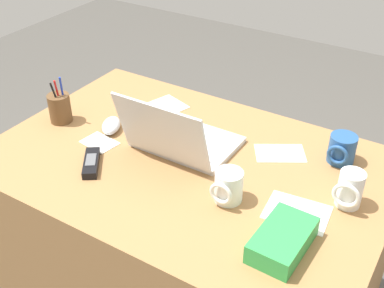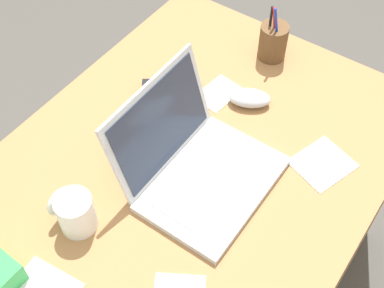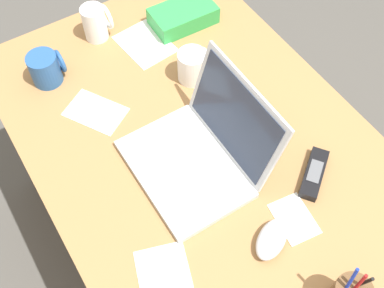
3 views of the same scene
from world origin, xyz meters
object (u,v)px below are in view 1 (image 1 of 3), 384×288
object	(u,v)px
laptop	(180,138)
computer_mouse	(111,125)
coffee_mug_spare	(228,187)
coffee_mug_white	(342,149)
cordless_phone	(91,163)
coffee_mug_tall	(350,190)
pen_holder	(60,108)
snack_bag	(283,240)

from	to	relation	value
laptop	computer_mouse	bearing A→B (deg)	4.22
computer_mouse	coffee_mug_spare	size ratio (longest dim) A/B	1.15
computer_mouse	coffee_mug_white	distance (m)	0.78
coffee_mug_spare	cordless_phone	distance (m)	0.45
coffee_mug_tall	coffee_mug_spare	bearing A→B (deg)	27.88
coffee_mug_tall	cordless_phone	world-z (taller)	coffee_mug_tall
computer_mouse	coffee_mug_tall	distance (m)	0.83
laptop	coffee_mug_white	size ratio (longest dim) A/B	3.36
laptop	coffee_mug_tall	size ratio (longest dim) A/B	2.97
laptop	coffee_mug_spare	size ratio (longest dim) A/B	3.40
computer_mouse	coffee_mug_tall	world-z (taller)	coffee_mug_tall
coffee_mug_tall	pen_holder	xyz separation A→B (m)	(1.02, 0.08, -0.00)
computer_mouse	coffee_mug_white	xyz separation A→B (m)	(-0.74, -0.24, 0.03)
coffee_mug_white	pen_holder	size ratio (longest dim) A/B	0.54
coffee_mug_spare	coffee_mug_tall	bearing A→B (deg)	-152.12
coffee_mug_tall	pen_holder	world-z (taller)	pen_holder
coffee_mug_tall	coffee_mug_white	bearing A→B (deg)	-67.25
laptop	pen_holder	xyz separation A→B (m)	(0.47, 0.06, 0.01)
coffee_mug_white	coffee_mug_spare	bearing A→B (deg)	58.93
snack_bag	coffee_mug_tall	bearing A→B (deg)	-109.60
coffee_mug_tall	cordless_phone	size ratio (longest dim) A/B	0.77
cordless_phone	computer_mouse	bearing A→B (deg)	-67.31
computer_mouse	coffee_mug_tall	xyz separation A→B (m)	(-0.82, -0.04, 0.04)
laptop	computer_mouse	world-z (taller)	laptop
coffee_mug_white	coffee_mug_tall	bearing A→B (deg)	112.75
coffee_mug_white	pen_holder	xyz separation A→B (m)	(0.94, 0.28, 0.01)
coffee_mug_white	cordless_phone	size ratio (longest dim) A/B	0.68
computer_mouse	snack_bag	world-z (taller)	snack_bag
cordless_phone	pen_holder	bearing A→B (deg)	-29.16
computer_mouse	cordless_phone	distance (m)	0.22
coffee_mug_tall	snack_bag	size ratio (longest dim) A/B	0.55
coffee_mug_white	pen_holder	bearing A→B (deg)	16.71
laptop	pen_holder	distance (m)	0.47
coffee_mug_white	coffee_mug_spare	world-z (taller)	coffee_mug_spare
snack_bag	coffee_mug_spare	bearing A→B (deg)	-24.62
coffee_mug_tall	coffee_mug_spare	xyz separation A→B (m)	(0.30, 0.16, -0.01)
computer_mouse	pen_holder	size ratio (longest dim) A/B	0.62
cordless_phone	snack_bag	size ratio (longest dim) A/B	0.72
laptop	snack_bag	xyz separation A→B (m)	(-0.46, 0.24, -0.02)
laptop	pen_holder	size ratio (longest dim) A/B	1.82
coffee_mug_white	coffee_mug_tall	size ratio (longest dim) A/B	0.88
pen_holder	snack_bag	bearing A→B (deg)	169.57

